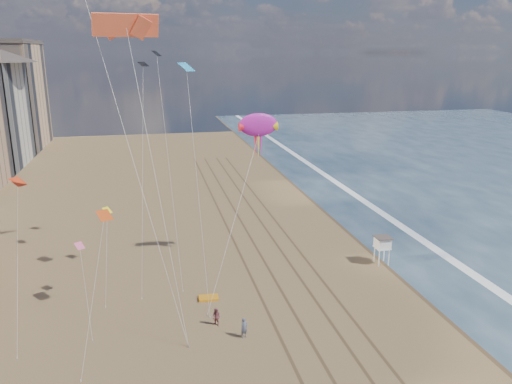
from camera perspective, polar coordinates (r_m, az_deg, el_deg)
wet_sand at (r=74.92m, az=12.39°, el=-3.32°), size 260.00×260.00×0.00m
foam at (r=76.72m, az=15.25°, el=-3.06°), size 260.00×260.00×0.00m
tracks at (r=60.82m, az=2.00°, el=-7.48°), size 7.68×120.00×0.01m
lifeguard_stand at (r=59.99m, az=14.26°, el=-5.67°), size 1.85×1.85×3.33m
grounded_kite at (r=51.44m, az=-5.44°, el=-11.95°), size 2.04×1.37×0.22m
show_kite at (r=55.53m, az=0.26°, el=7.64°), size 5.96×6.25×20.47m
kite_flyer_a at (r=44.70m, az=-1.36°, el=-15.27°), size 0.79×0.66×1.84m
kite_flyer_b at (r=46.56m, az=-4.55°, el=-14.06°), size 1.04×1.04×1.70m
small_kites at (r=51.41m, az=-15.96°, el=5.20°), size 18.06×16.38×18.88m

